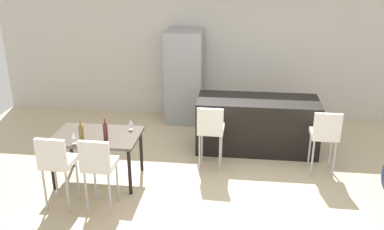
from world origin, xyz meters
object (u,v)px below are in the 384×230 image
kitchen_island (257,124)px  bar_chair_left (211,128)px  dining_chair_far (98,163)px  wine_bottle_middle (105,131)px  wine_bottle_end (81,132)px  dining_table (97,139)px  wine_glass_right (130,122)px  refrigerator (184,77)px  wine_glass_left (74,135)px  bar_chair_middle (325,133)px  dining_chair_near (56,161)px

kitchen_island → bar_chair_left: bar_chair_left is taller
dining_chair_far → wine_bottle_middle: (-0.09, 0.62, 0.17)m
dining_chair_far → wine_bottle_middle: wine_bottle_middle is taller
wine_bottle_end → dining_table: bearing=55.8°
bar_chair_left → wine_glass_right: bar_chair_left is taller
dining_table → kitchen_island: bearing=29.9°
wine_glass_right → refrigerator: refrigerator is taller
refrigerator → wine_bottle_end: bearing=-111.5°
bar_chair_left → wine_glass_left: 2.06m
bar_chair_left → wine_bottle_end: bearing=-156.4°
bar_chair_middle → refrigerator: size_ratio=0.57×
dining_table → wine_bottle_middle: 0.32m
bar_chair_middle → dining_table: size_ratio=0.83×
kitchen_island → wine_bottle_end: size_ratio=6.51×
bar_chair_left → wine_bottle_middle: 1.62m
wine_glass_left → refrigerator: 3.13m
wine_bottle_middle → refrigerator: 2.83m
dining_table → wine_glass_left: wine_glass_left is taller
kitchen_island → bar_chair_left: size_ratio=1.95×
dining_chair_near → dining_table: bearing=69.8°
wine_glass_left → wine_glass_right: (0.66, 0.58, 0.00)m
wine_bottle_middle → dining_table: bearing=141.9°
wine_bottle_end → refrigerator: bearing=68.5°
bar_chair_middle → wine_bottle_middle: wine_bottle_middle is taller
dining_table → refrigerator: (0.96, 2.57, 0.25)m
wine_bottle_middle → wine_glass_right: wine_bottle_middle is taller
kitchen_island → wine_bottle_middle: 2.69m
bar_chair_left → wine_bottle_end: (-1.78, -0.78, 0.16)m
bar_chair_middle → dining_chair_near: bearing=-159.8°
kitchen_island → bar_chair_middle: bearing=-39.0°
bar_chair_middle → wine_bottle_middle: (-3.17, -0.72, 0.17)m
dining_chair_far → bar_chair_left: bearing=44.7°
dining_chair_far → refrigerator: (0.67, 3.35, 0.22)m
dining_chair_far → wine_glass_left: size_ratio=6.03×
bar_chair_middle → dining_chair_far: same height
kitchen_island → dining_chair_near: 3.43m
bar_chair_left → wine_bottle_middle: bearing=-153.5°
bar_chair_middle → dining_table: 3.42m
bar_chair_middle → refrigerator: (-2.41, 2.01, 0.22)m
wine_bottle_end → bar_chair_left: bearing=23.6°
dining_table → wine_glass_left: bearing=-122.1°
bar_chair_left → dining_table: size_ratio=0.83×
wine_glass_left → refrigerator: refrigerator is taller
dining_table → refrigerator: size_ratio=0.68×
kitchen_island → bar_chair_left: (-0.74, -0.80, 0.24)m
kitchen_island → bar_chair_left: 1.12m
dining_table → refrigerator: 2.76m
bar_chair_left → wine_glass_right: bearing=-165.1°
dining_table → bar_chair_middle: bearing=9.6°
bar_chair_left → dining_chair_near: same height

